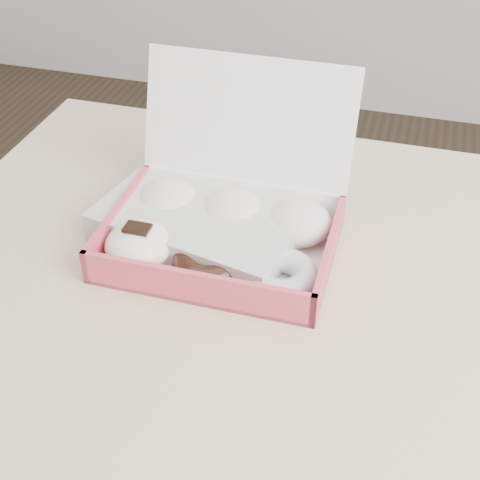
# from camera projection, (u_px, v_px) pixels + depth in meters

# --- Properties ---
(table) EXTENTS (1.20, 0.80, 0.75)m
(table) POSITION_uv_depth(u_px,v_px,m) (394.00, 381.00, 0.75)
(table) COLOR tan
(table) RESTS_ON ground
(donut_box) EXTENTS (0.27, 0.25, 0.19)m
(donut_box) POSITION_uv_depth(u_px,v_px,m) (222.00, 223.00, 0.80)
(donut_box) COLOR white
(donut_box) RESTS_ON table
(newspapers) EXTENTS (0.28, 0.24, 0.04)m
(newspapers) POSITION_uv_depth(u_px,v_px,m) (210.00, 214.00, 0.84)
(newspapers) COLOR silver
(newspapers) RESTS_ON table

